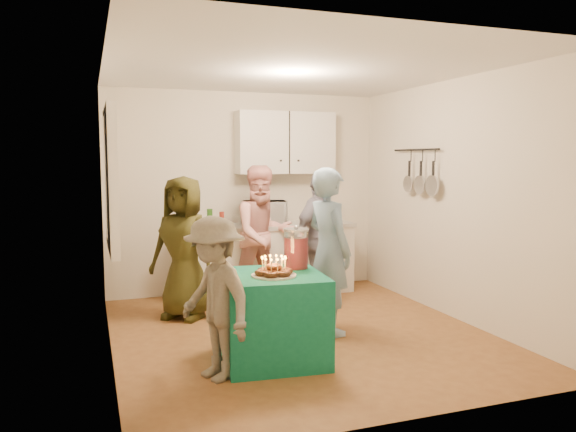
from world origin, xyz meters
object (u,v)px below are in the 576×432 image
object	(u,v)px
counter	(268,261)
microwave	(265,213)
woman_back_right	(320,238)
woman_back_center	(263,235)
woman_back_left	(184,248)
party_table	(273,317)
punch_jar	(296,250)
man_birthday	(329,251)
child_near_left	(215,298)

from	to	relation	value
counter	microwave	world-z (taller)	microwave
woman_back_right	woman_back_center	bearing A→B (deg)	118.67
counter	woman_back_center	xyz separation A→B (m)	(-0.18, -0.42, 0.40)
microwave	woman_back_left	bearing A→B (deg)	-136.48
party_table	woman_back_left	distance (m)	1.70
microwave	punch_jar	xyz separation A→B (m)	(-0.37, -2.14, -0.13)
counter	man_birthday	world-z (taller)	man_birthday
woman_back_left	man_birthday	bearing A→B (deg)	1.04
man_birthday	child_near_left	bearing A→B (deg)	109.40
man_birthday	woman_back_center	distance (m)	1.36
microwave	woman_back_right	world-z (taller)	woman_back_right
counter	woman_back_left	world-z (taller)	woman_back_left
party_table	woman_back_center	world-z (taller)	woman_back_center
microwave	child_near_left	size ratio (longest dim) A/B	0.41
microwave	man_birthday	size ratio (longest dim) A/B	0.32
party_table	child_near_left	xyz separation A→B (m)	(-0.56, -0.24, 0.27)
party_table	punch_jar	distance (m)	0.64
woman_back_left	party_table	bearing A→B (deg)	-32.75
man_birthday	woman_back_left	xyz separation A→B (m)	(-1.28, 1.01, -0.05)
party_table	woman_back_left	bearing A→B (deg)	107.80
woman_back_center	child_near_left	xyz separation A→B (m)	(-1.06, -2.13, -0.18)
woman_back_center	punch_jar	bearing A→B (deg)	-104.55
microwave	party_table	size ratio (longest dim) A/B	0.63
counter	woman_back_left	xyz separation A→B (m)	(-1.19, -0.74, 0.35)
party_table	punch_jar	bearing A→B (deg)	31.78
woman_back_right	microwave	bearing A→B (deg)	87.47
woman_back_right	woman_back_left	bearing A→B (deg)	146.25
punch_jar	woman_back_right	size ratio (longest dim) A/B	0.21
microwave	woman_back_right	distance (m)	0.90
counter	woman_back_right	world-z (taller)	woman_back_right
man_birthday	punch_jar	bearing A→B (deg)	116.63
microwave	woman_back_center	size ratio (longest dim) A/B	0.32
microwave	child_near_left	xyz separation A→B (m)	(-1.21, -2.55, -0.41)
microwave	woman_back_left	xyz separation A→B (m)	(-1.16, -0.74, -0.28)
counter	party_table	size ratio (longest dim) A/B	2.59
party_table	punch_jar	size ratio (longest dim) A/B	2.50
party_table	woman_back_right	distance (m)	1.98
woman_back_left	woman_back_center	bearing A→B (deg)	57.00
woman_back_left	punch_jar	bearing A→B (deg)	-21.27
counter	child_near_left	bearing A→B (deg)	-115.93
woman_back_left	counter	bearing A→B (deg)	71.38
woman_back_left	child_near_left	world-z (taller)	woman_back_left
microwave	punch_jar	distance (m)	2.18
microwave	party_table	bearing A→B (deg)	-94.88
man_birthday	child_near_left	size ratio (longest dim) A/B	1.28
woman_back_left	woman_back_center	size ratio (longest dim) A/B	0.94
child_near_left	microwave	bearing A→B (deg)	134.23
microwave	punch_jar	bearing A→B (deg)	-89.01
man_birthday	woman_back_center	xyz separation A→B (m)	(-0.27, 1.33, 0.00)
party_table	woman_back_center	distance (m)	2.01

